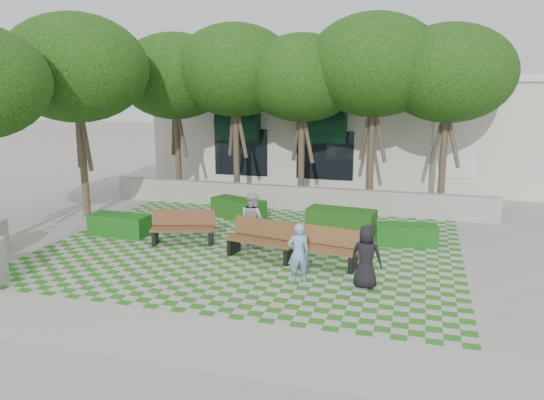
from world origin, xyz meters
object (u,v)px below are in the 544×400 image
(hedge_midleft, at_px, (238,209))
(bench_west, at_px, (183,228))
(hedge_west, at_px, (120,225))
(person_white, at_px, (253,220))
(person_dark, at_px, (366,257))
(hedge_midright, at_px, (341,221))
(bench_east, at_px, (323,248))
(bench_mid, at_px, (262,240))
(hedge_east, at_px, (406,235))
(person_blue, at_px, (298,253))

(hedge_midleft, bearing_deg, bench_west, -99.79)
(bench_west, xyz_separation_m, hedge_west, (-2.38, 0.28, -0.15))
(person_white, bearing_deg, person_dark, -178.37)
(hedge_midright, height_order, person_dark, person_dark)
(hedge_midright, xyz_separation_m, person_dark, (1.30, -4.65, 0.39))
(hedge_midright, bearing_deg, bench_east, -89.57)
(hedge_midright, height_order, hedge_west, hedge_midright)
(hedge_midright, xyz_separation_m, person_white, (-2.31, -2.29, 0.44))
(person_dark, bearing_deg, bench_mid, -18.44)
(bench_west, relative_size, person_dark, 1.31)
(bench_mid, distance_m, hedge_east, 4.51)
(bench_mid, xyz_separation_m, hedge_midright, (1.73, 3.21, -0.13))
(hedge_east, xyz_separation_m, person_blue, (-2.46, -3.87, 0.43))
(hedge_west, relative_size, person_blue, 1.29)
(bench_mid, height_order, person_white, person_white)
(hedge_midright, xyz_separation_m, person_blue, (-0.34, -4.73, 0.36))
(bench_west, distance_m, hedge_midleft, 3.44)
(bench_east, height_order, person_dark, person_dark)
(hedge_east, height_order, person_white, person_white)
(bench_west, relative_size, hedge_midleft, 1.00)
(hedge_east, bearing_deg, hedge_midright, 157.79)
(hedge_midleft, xyz_separation_m, person_white, (1.55, -3.08, 0.47))
(hedge_east, bearing_deg, person_white, -162.18)
(bench_west, bearing_deg, bench_mid, -28.30)
(hedge_east, height_order, hedge_midleft, hedge_midleft)
(bench_west, xyz_separation_m, person_dark, (5.74, -2.06, 0.29))
(hedge_east, distance_m, hedge_midright, 2.29)
(hedge_east, relative_size, person_white, 1.09)
(hedge_midleft, bearing_deg, person_white, -63.36)
(bench_west, xyz_separation_m, person_blue, (4.10, -2.14, 0.27))
(bench_mid, xyz_separation_m, hedge_east, (3.84, 2.34, -0.20))
(bench_east, relative_size, person_blue, 1.36)
(person_dark, height_order, person_white, person_white)
(bench_mid, bearing_deg, bench_east, 6.61)
(bench_west, bearing_deg, person_white, -7.40)
(hedge_midright, bearing_deg, bench_mid, -118.28)
(hedge_west, distance_m, person_blue, 6.93)
(hedge_midright, bearing_deg, person_dark, -74.37)
(bench_mid, relative_size, person_white, 1.28)
(bench_mid, distance_m, hedge_west, 5.17)
(hedge_east, bearing_deg, person_dark, -102.18)
(bench_west, bearing_deg, hedge_midleft, 64.64)
(hedge_east, bearing_deg, bench_west, -165.23)
(hedge_midright, distance_m, hedge_west, 7.20)
(person_blue, relative_size, person_dark, 0.97)
(hedge_east, xyz_separation_m, person_white, (-4.43, -1.42, 0.51))
(hedge_east, relative_size, hedge_west, 0.93)
(bench_mid, distance_m, person_dark, 3.36)
(bench_east, distance_m, hedge_midleft, 5.71)
(hedge_midright, distance_m, person_blue, 4.76)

